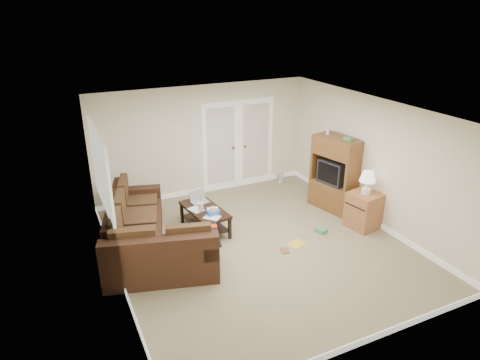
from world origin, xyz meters
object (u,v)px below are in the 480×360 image
sectional_sofa (146,238)px  side_cabinet (364,207)px  coffee_table (205,218)px  tv_armoire (335,173)px

sectional_sofa → side_cabinet: 4.19m
coffee_table → sectional_sofa: bearing=-169.4°
sectional_sofa → side_cabinet: (4.11, -0.81, 0.09)m
sectional_sofa → coffee_table: sectional_sofa is taller
tv_armoire → side_cabinet: (0.00, -0.96, -0.38)m
sectional_sofa → coffee_table: (1.24, 0.39, -0.08)m
sectional_sofa → coffee_table: 1.30m
side_cabinet → sectional_sofa: bearing=158.6°
sectional_sofa → tv_armoire: (4.11, 0.15, 0.47)m
coffee_table → side_cabinet: size_ratio=1.03×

